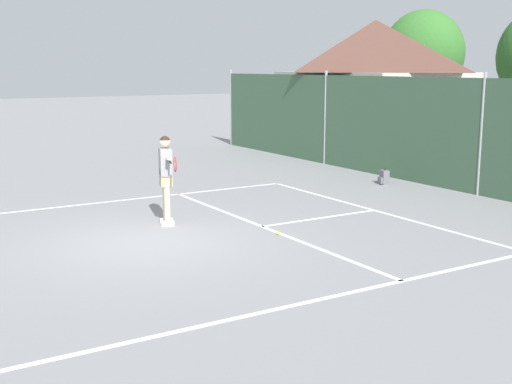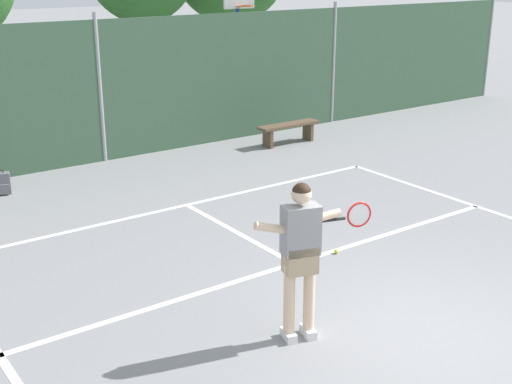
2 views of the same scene
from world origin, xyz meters
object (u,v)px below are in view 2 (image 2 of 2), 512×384
Objects in this scene: basketball_hoop at (239,34)px; tennis_player at (301,247)px; tennis_ball at (336,251)px; courtside_bench at (289,129)px; backpack_grey at (3,184)px.

basketball_hoop is 11.04m from tennis_player.
tennis_player is at bearing -141.89° from tennis_ball.
courtside_bench is at bearing 52.66° from tennis_player.
courtside_bench reaches higher than tennis_ball.
basketball_hoop is 1.91× the size of tennis_player.
tennis_ball is at bearing -114.84° from basketball_hoop.
basketball_hoop is at bearing 65.16° from tennis_ball.
basketball_hoop is 3.17m from courtside_bench.
backpack_grey is at bearing 119.51° from tennis_ball.
basketball_hoop reaches higher than tennis_player.
tennis_ball is at bearing -121.85° from courtside_bench.
tennis_player is at bearing -120.66° from basketball_hoop.
basketball_hoop is at bearing 18.65° from backpack_grey.
tennis_player is 8.78m from courtside_bench.
tennis_ball is at bearing -60.49° from backpack_grey.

